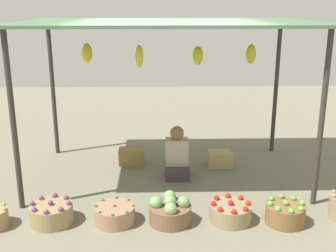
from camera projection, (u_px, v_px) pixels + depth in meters
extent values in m
plane|color=gray|center=(167.00, 174.00, 6.46)|extent=(14.00, 14.00, 0.00)
cylinder|color=#38332D|center=(13.00, 124.00, 5.10)|extent=(0.07, 0.07, 2.26)
cylinder|color=#38332D|center=(322.00, 121.00, 5.20)|extent=(0.07, 0.07, 2.26)
cylinder|color=#38332D|center=(53.00, 90.00, 7.07)|extent=(0.07, 0.07, 2.26)
cylinder|color=#38332D|center=(276.00, 88.00, 7.17)|extent=(0.07, 0.07, 2.26)
cube|color=#557855|center=(167.00, 22.00, 5.81)|extent=(4.10, 2.36, 0.04)
ellipsoid|color=yellow|center=(87.00, 53.00, 6.30)|extent=(0.15, 0.15, 0.30)
ellipsoid|color=yellow|center=(139.00, 56.00, 5.92)|extent=(0.11, 0.11, 0.32)
ellipsoid|color=yellow|center=(198.00, 55.00, 6.01)|extent=(0.15, 0.15, 0.26)
ellipsoid|color=yellow|center=(251.00, 54.00, 6.18)|extent=(0.15, 0.15, 0.29)
cube|color=#423645|center=(177.00, 171.00, 6.36)|extent=(0.36, 0.44, 0.18)
cube|color=#BBAE97|center=(177.00, 152.00, 6.33)|extent=(0.34, 0.22, 0.40)
sphere|color=olive|center=(177.00, 133.00, 6.24)|extent=(0.21, 0.21, 0.21)
sphere|color=#92BF3F|center=(4.00, 209.00, 4.88)|extent=(0.04, 0.04, 0.04)
sphere|color=#86CC38|center=(4.00, 204.00, 4.99)|extent=(0.04, 0.04, 0.04)
cylinder|color=#998256|center=(52.00, 214.00, 5.01)|extent=(0.51, 0.51, 0.23)
sphere|color=#793077|center=(51.00, 203.00, 4.97)|extent=(0.06, 0.06, 0.06)
sphere|color=#7A3774|center=(69.00, 203.00, 4.98)|extent=(0.06, 0.06, 0.06)
sphere|color=#843377|center=(66.00, 198.00, 5.12)|extent=(0.06, 0.06, 0.06)
sphere|color=#783866|center=(55.00, 195.00, 5.18)|extent=(0.06, 0.06, 0.06)
sphere|color=#843E6A|center=(41.00, 198.00, 5.11)|extent=(0.06, 0.06, 0.06)
sphere|color=#782E79|center=(32.00, 204.00, 4.96)|extent=(0.06, 0.06, 0.06)
sphere|color=#7C3A78|center=(34.00, 210.00, 4.82)|extent=(0.06, 0.06, 0.06)
sphere|color=#843669|center=(46.00, 212.00, 4.76)|extent=(0.06, 0.06, 0.06)
sphere|color=#7F3576|center=(61.00, 209.00, 4.83)|extent=(0.06, 0.06, 0.06)
cylinder|color=#A2775E|center=(115.00, 214.00, 5.02)|extent=(0.49, 0.49, 0.21)
sphere|color=#3B8B28|center=(114.00, 205.00, 4.98)|extent=(0.04, 0.04, 0.04)
sphere|color=#418427|center=(133.00, 205.00, 4.99)|extent=(0.04, 0.04, 0.04)
sphere|color=green|center=(128.00, 200.00, 5.14)|extent=(0.04, 0.04, 0.04)
sphere|color=#398732|center=(116.00, 197.00, 5.20)|extent=(0.04, 0.04, 0.04)
sphere|color=#338B2E|center=(103.00, 200.00, 5.13)|extent=(0.04, 0.04, 0.04)
sphere|color=#32852C|center=(96.00, 206.00, 4.98)|extent=(0.04, 0.04, 0.04)
sphere|color=#408F29|center=(99.00, 212.00, 4.83)|extent=(0.04, 0.04, 0.04)
sphere|color=#2F812F|center=(113.00, 215.00, 4.77)|extent=(0.04, 0.04, 0.04)
sphere|color=#3F9033|center=(127.00, 212.00, 4.84)|extent=(0.04, 0.04, 0.04)
cylinder|color=brown|center=(170.00, 214.00, 5.02)|extent=(0.51, 0.51, 0.21)
sphere|color=#7DA866|center=(170.00, 201.00, 4.98)|extent=(0.15, 0.15, 0.15)
sphere|color=#7F9F60|center=(184.00, 202.00, 4.99)|extent=(0.15, 0.15, 0.15)
sphere|color=#78B25D|center=(169.00, 196.00, 5.14)|extent=(0.15, 0.15, 0.15)
sphere|color=#78AC6E|center=(156.00, 203.00, 4.98)|extent=(0.15, 0.15, 0.15)
sphere|color=#7DA864|center=(170.00, 209.00, 4.82)|extent=(0.15, 0.15, 0.15)
cylinder|color=#94815C|center=(230.00, 213.00, 5.06)|extent=(0.50, 0.50, 0.21)
sphere|color=red|center=(231.00, 203.00, 5.02)|extent=(0.07, 0.07, 0.07)
sphere|color=red|center=(248.00, 203.00, 5.03)|extent=(0.07, 0.07, 0.07)
sphere|color=red|center=(241.00, 198.00, 5.17)|extent=(0.07, 0.07, 0.07)
sphere|color=red|center=(228.00, 196.00, 5.22)|extent=(0.07, 0.07, 0.07)
sphere|color=red|center=(217.00, 198.00, 5.16)|extent=(0.07, 0.07, 0.07)
sphere|color=red|center=(213.00, 204.00, 5.01)|extent=(0.07, 0.07, 0.07)
sphere|color=red|center=(220.00, 210.00, 4.87)|extent=(0.07, 0.07, 0.07)
sphere|color=red|center=(234.00, 212.00, 4.82)|extent=(0.07, 0.07, 0.07)
sphere|color=red|center=(246.00, 209.00, 4.88)|extent=(0.07, 0.07, 0.07)
cylinder|color=brown|center=(285.00, 214.00, 5.00)|extent=(0.47, 0.47, 0.24)
sphere|color=#6EAD45|center=(286.00, 203.00, 4.96)|extent=(0.07, 0.07, 0.07)
sphere|color=#6FAF46|center=(302.00, 203.00, 4.97)|extent=(0.07, 0.07, 0.07)
sphere|color=#69AA43|center=(294.00, 198.00, 5.10)|extent=(0.07, 0.07, 0.07)
sphere|color=#66AD4A|center=(281.00, 196.00, 5.15)|extent=(0.07, 0.07, 0.07)
sphere|color=#67BB4B|center=(272.00, 199.00, 5.09)|extent=(0.07, 0.07, 0.07)
sphere|color=#6CB544|center=(270.00, 204.00, 4.96)|extent=(0.07, 0.07, 0.07)
sphere|color=#74AF41|center=(278.00, 209.00, 4.83)|extent=(0.07, 0.07, 0.07)
sphere|color=#69AF50|center=(291.00, 211.00, 4.78)|extent=(0.07, 0.07, 0.07)
sphere|color=#74BB41|center=(301.00, 209.00, 4.84)|extent=(0.07, 0.07, 0.07)
sphere|color=#9B7956|center=(334.00, 192.00, 5.15)|extent=(0.06, 0.06, 0.06)
sphere|color=#9A855A|center=(334.00, 196.00, 5.05)|extent=(0.06, 0.06, 0.06)
cube|color=olive|center=(131.00, 156.00, 6.83)|extent=(0.40, 0.26, 0.26)
cube|color=tan|center=(220.00, 159.00, 6.76)|extent=(0.37, 0.30, 0.24)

